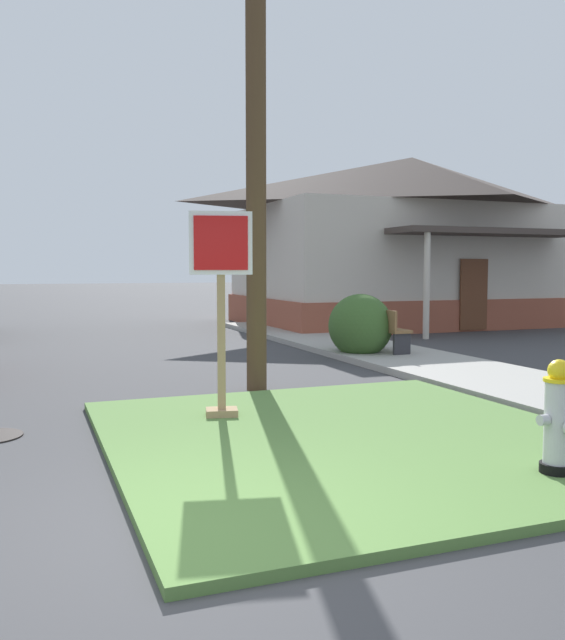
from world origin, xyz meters
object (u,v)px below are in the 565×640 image
Objects in this scene: stop_sign at (221,317)px; street_bench at (382,328)px; fire_hydrant at (558,419)px; utility_pole at (256,23)px.

street_bench is at bearing 44.02° from stop_sign.
fire_hydrant is 3.74m from stop_sign.
utility_pole is (-3.55, -2.61, 4.64)m from street_bench.
utility_pole reaches higher than stop_sign.
stop_sign is at bearing -135.98° from street_bench.
street_bench is at bearing 36.26° from utility_pole.
fire_hydrant reaches higher than street_bench.
stop_sign is at bearing -119.68° from utility_pole.
stop_sign is 0.23× the size of utility_pole.
stop_sign is at bearing 123.19° from fire_hydrant.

